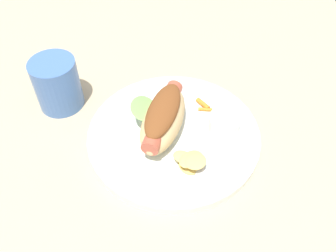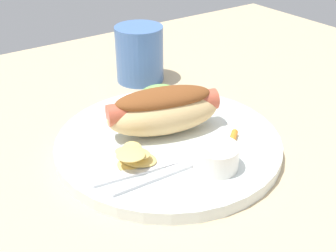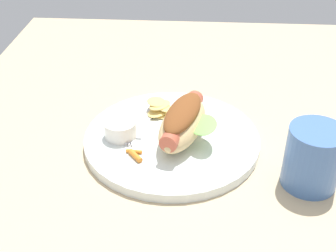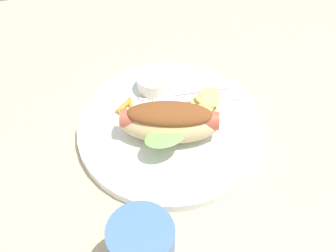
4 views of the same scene
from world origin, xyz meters
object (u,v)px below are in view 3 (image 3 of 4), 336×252
at_px(plate, 172,139).
at_px(chips_pile, 160,108).
at_px(sauce_ramekin, 120,129).
at_px(fork, 137,119).
at_px(carrot_garnish, 135,155).
at_px(knife, 149,116).
at_px(hot_dog, 183,121).
at_px(drinking_cup, 313,157).

bearing_deg(plate, chips_pile, -159.26).
height_order(sauce_ramekin, fork, sauce_ramekin).
relative_size(plate, carrot_garnish, 9.46).
relative_size(sauce_ramekin, knife, 0.37).
bearing_deg(sauce_ramekin, hot_dog, 91.42).
xyz_separation_m(hot_dog, chips_pile, (-0.07, -0.04, -0.02)).
relative_size(fork, chips_pile, 2.46).
bearing_deg(drinking_cup, sauce_ramekin, -104.98).
height_order(plate, drinking_cup, drinking_cup).
distance_m(knife, drinking_cup, 0.29).
height_order(sauce_ramekin, carrot_garnish, sauce_ramekin).
xyz_separation_m(fork, knife, (-0.01, 0.02, -0.00)).
distance_m(fork, carrot_garnish, 0.11).
distance_m(sauce_ramekin, carrot_garnish, 0.06).
bearing_deg(hot_dog, chips_pile, -133.22).
relative_size(sauce_ramekin, drinking_cup, 0.56).
xyz_separation_m(plate, knife, (-0.06, -0.05, 0.01)).
bearing_deg(carrot_garnish, fork, -174.95).
xyz_separation_m(hot_dog, drinking_cup, (0.08, 0.19, -0.00)).
relative_size(sauce_ramekin, carrot_garnish, 1.72).
bearing_deg(fork, knife, 125.12).
bearing_deg(fork, chips_pile, 123.98).
bearing_deg(chips_pile, knife, -60.08).
height_order(knife, carrot_garnish, carrot_garnish).
xyz_separation_m(plate, carrot_garnish, (0.06, -0.05, 0.01)).
height_order(fork, carrot_garnish, carrot_garnish).
relative_size(plate, sauce_ramekin, 5.49).
height_order(plate, fork, fork).
bearing_deg(drinking_cup, carrot_garnish, -95.53).
height_order(hot_dog, drinking_cup, drinking_cup).
height_order(plate, sauce_ramekin, sauce_ramekin).
distance_m(hot_dog, drinking_cup, 0.21).
bearing_deg(carrot_garnish, sauce_ramekin, -150.15).
xyz_separation_m(sauce_ramekin, drinking_cup, (0.08, 0.30, 0.02)).
distance_m(plate, drinking_cup, 0.23).
distance_m(chips_pile, carrot_garnish, 0.13).
xyz_separation_m(plate, drinking_cup, (0.09, 0.21, 0.04)).
bearing_deg(chips_pile, drinking_cup, 56.81).
bearing_deg(sauce_ramekin, plate, 95.26).
distance_m(sauce_ramekin, chips_pile, 0.10).
distance_m(chips_pile, drinking_cup, 0.28).
height_order(hot_dog, fork, hot_dog).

